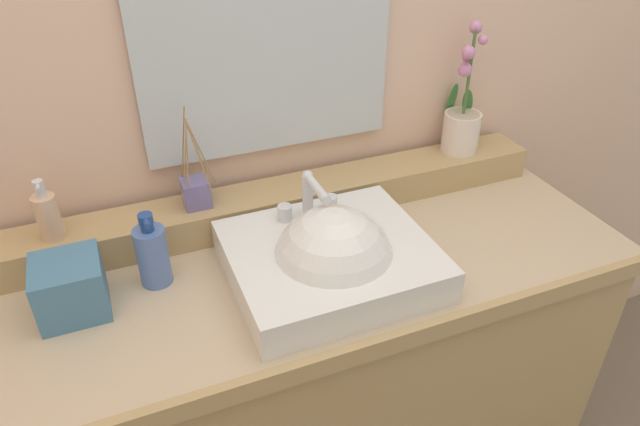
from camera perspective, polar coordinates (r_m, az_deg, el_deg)
wall_back at (r=1.47m, az=-6.25°, el=14.46°), size 3.41×0.20×2.41m
vanity_cabinet at (r=1.61m, az=-0.39°, el=-16.98°), size 1.44×0.56×0.87m
back_ledge at (r=1.44m, az=-3.43°, el=1.12°), size 1.36×0.13×0.08m
sink_basin at (r=1.23m, az=1.19°, el=-4.95°), size 0.42×0.37×0.28m
potted_plant at (r=1.60m, az=13.84°, el=8.89°), size 0.10×0.12×0.34m
soap_dispenser at (r=1.33m, az=-25.27°, el=-0.22°), size 0.05×0.05×0.14m
reed_diffuser at (r=1.36m, az=-12.15°, el=2.11°), size 0.08×0.09×0.25m
lotion_bottle at (r=1.25m, az=-16.19°, el=-3.94°), size 0.07×0.07×0.17m
tissue_box at (r=1.24m, az=-23.41°, el=-6.74°), size 0.13×0.13×0.12m
mirror at (r=1.33m, az=-5.34°, el=17.97°), size 0.59×0.02×0.59m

